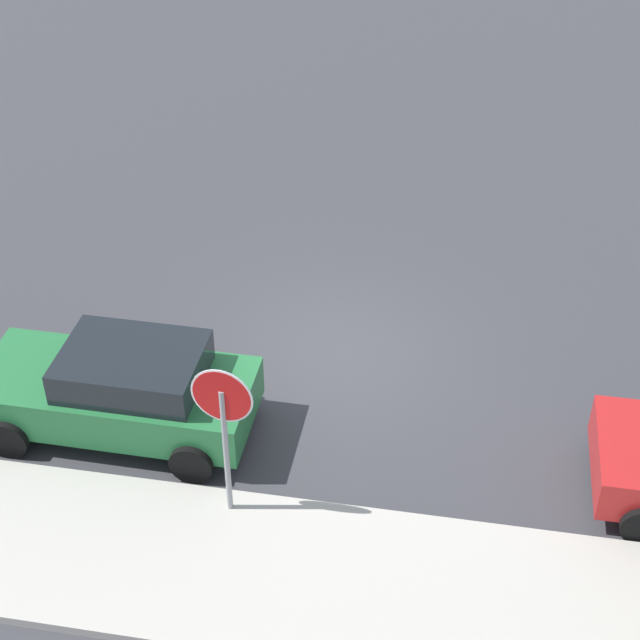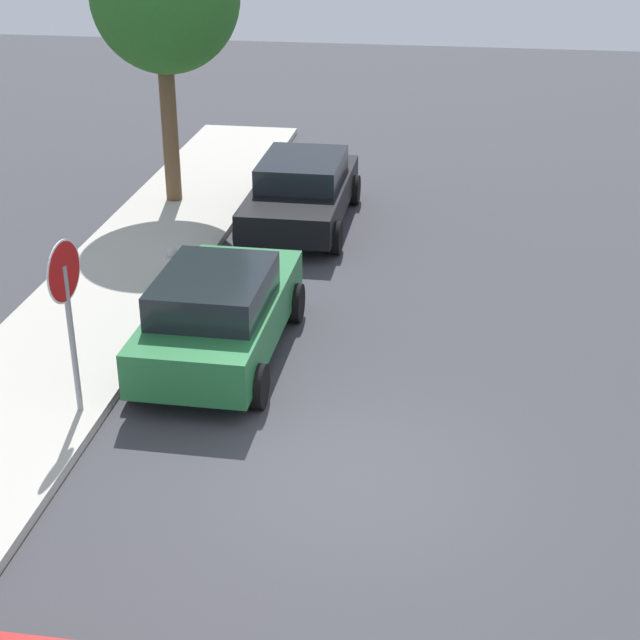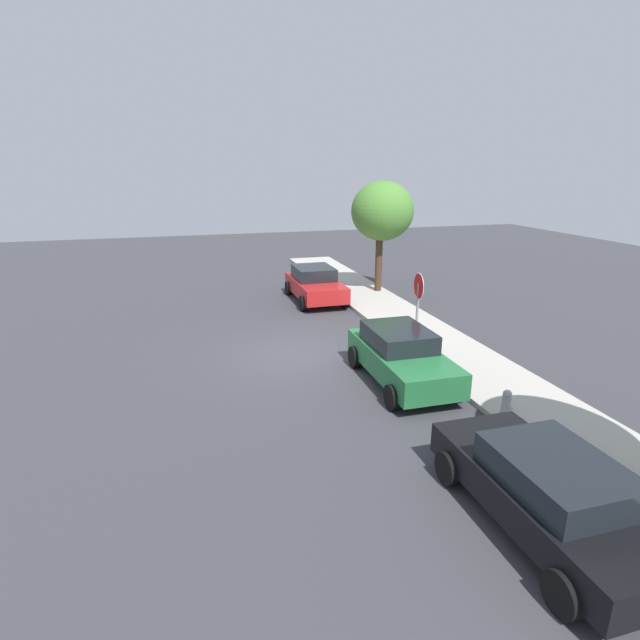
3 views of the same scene
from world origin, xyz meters
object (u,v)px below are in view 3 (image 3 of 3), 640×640
Objects in this scene: parked_car_green at (401,356)px; parked_car_black at (549,490)px; fire_hydrant at (506,404)px; parked_car_red at (315,284)px; street_tree_near_corner at (382,212)px; stop_sign at (418,298)px.

parked_car_green is 6.05m from parked_car_black.
parked_car_red is at bearing -172.92° from fire_hydrant.
street_tree_near_corner is at bearing 171.24° from fire_hydrant.
stop_sign is at bearing -179.27° from fire_hydrant.
parked_car_red is at bearing -79.76° from street_tree_near_corner.
stop_sign is 2.69m from parked_car_green.
parked_car_green is at bearing -149.81° from fire_hydrant.
parked_car_red is 0.80× the size of street_tree_near_corner.
stop_sign reaches higher than parked_car_black.
parked_car_red is (-9.04, 0.07, -0.01)m from parked_car_green.
stop_sign is 8.11m from street_tree_near_corner.
parked_car_red is (-7.03, -1.39, -1.04)m from stop_sign.
parked_car_red is at bearing -168.83° from stop_sign.
parked_car_green reaches higher than parked_car_black.
parked_car_red is 4.52m from street_tree_near_corner.
street_tree_near_corner is at bearing 100.24° from parked_car_red.
stop_sign reaches higher than parked_car_red.
parked_car_green is 1.01× the size of parked_car_red.
street_tree_near_corner is (-7.63, 1.95, 1.96)m from stop_sign.
fire_hydrant is at bearing 153.34° from parked_car_black.
stop_sign is 8.30m from parked_car_black.
parked_car_green is at bearing -0.44° from parked_car_red.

